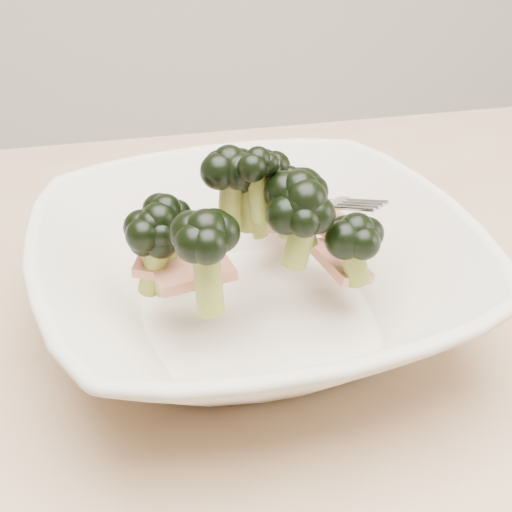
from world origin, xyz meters
name	(u,v)px	position (x,y,z in m)	size (l,w,h in m)	color
dining_table	(308,469)	(0.00, 0.00, 0.65)	(1.20, 0.80, 0.75)	tan
broccoli_dish	(255,267)	(-0.03, 0.06, 0.79)	(0.31, 0.31, 0.13)	beige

